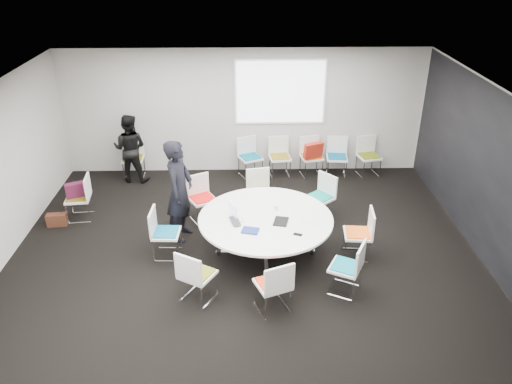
{
  "coord_description": "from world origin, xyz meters",
  "views": [
    {
      "loc": [
        0.03,
        -7.13,
        4.89
      ],
      "look_at": [
        0.2,
        0.4,
        1.0
      ],
      "focal_mm": 35.0,
      "sensor_mm": 36.0,
      "label": 1
    }
  ],
  "objects_px": {
    "chair_ring_c": "(260,200)",
    "brown_bag": "(57,220)",
    "chair_back_d": "(336,164)",
    "person_back": "(130,148)",
    "maroon_bag": "(77,190)",
    "chair_back_b": "(280,164)",
    "chair_ring_a": "(357,242)",
    "chair_ring_d": "(203,207)",
    "conference_table": "(266,227)",
    "chair_ring_e": "(166,242)",
    "chair_back_c": "(311,164)",
    "chair_ring_h": "(345,276)",
    "chair_back_e": "(368,163)",
    "chair_ring_f": "(197,284)",
    "chair_person_back": "(134,166)",
    "chair_ring_g": "(273,294)",
    "person_main": "(180,191)",
    "laptop": "(238,221)",
    "cup": "(276,207)",
    "chair_spare_left": "(80,206)",
    "chair_back_a": "(250,164)"
  },
  "relations": [
    {
      "from": "chair_ring_c",
      "to": "brown_bag",
      "type": "bearing_deg",
      "value": -4.99
    },
    {
      "from": "chair_back_d",
      "to": "person_back",
      "type": "xyz_separation_m",
      "value": [
        -4.57,
        -0.13,
        0.49
      ]
    },
    {
      "from": "maroon_bag",
      "to": "chair_back_b",
      "type": "bearing_deg",
      "value": 25.11
    },
    {
      "from": "chair_ring_a",
      "to": "chair_ring_d",
      "type": "xyz_separation_m",
      "value": [
        -2.7,
        1.3,
        0.0
      ]
    },
    {
      "from": "conference_table",
      "to": "chair_back_b",
      "type": "distance_m",
      "value": 3.21
    },
    {
      "from": "chair_ring_e",
      "to": "chair_back_b",
      "type": "xyz_separation_m",
      "value": [
        2.13,
        3.16,
        0.0
      ]
    },
    {
      "from": "chair_ring_c",
      "to": "chair_ring_d",
      "type": "height_order",
      "value": "same"
    },
    {
      "from": "chair_ring_d",
      "to": "chair_back_c",
      "type": "distance_m",
      "value": 3.03
    },
    {
      "from": "person_back",
      "to": "chair_ring_a",
      "type": "bearing_deg",
      "value": 152.59
    },
    {
      "from": "chair_ring_h",
      "to": "chair_back_e",
      "type": "distance_m",
      "value": 4.38
    },
    {
      "from": "chair_ring_c",
      "to": "chair_ring_f",
      "type": "height_order",
      "value": "same"
    },
    {
      "from": "chair_ring_e",
      "to": "chair_person_back",
      "type": "bearing_deg",
      "value": -157.3
    },
    {
      "from": "chair_ring_d",
      "to": "chair_ring_g",
      "type": "xyz_separation_m",
      "value": [
        1.2,
        -2.63,
        0.0
      ]
    },
    {
      "from": "maroon_bag",
      "to": "chair_ring_c",
      "type": "bearing_deg",
      "value": 2.23
    },
    {
      "from": "chair_ring_a",
      "to": "chair_ring_h",
      "type": "height_order",
      "value": "same"
    },
    {
      "from": "chair_ring_g",
      "to": "chair_back_d",
      "type": "height_order",
      "value": "same"
    },
    {
      "from": "chair_ring_d",
      "to": "person_main",
      "type": "xyz_separation_m",
      "value": [
        -0.33,
        -0.6,
        0.66
      ]
    },
    {
      "from": "chair_back_b",
      "to": "chair_back_e",
      "type": "xyz_separation_m",
      "value": [
        2.01,
        -0.0,
        0.0
      ]
    },
    {
      "from": "chair_back_c",
      "to": "chair_person_back",
      "type": "xyz_separation_m",
      "value": [
        -4.0,
        0.0,
        0.0
      ]
    },
    {
      "from": "conference_table",
      "to": "chair_ring_d",
      "type": "bearing_deg",
      "value": 133.48
    },
    {
      "from": "person_main",
      "to": "chair_back_d",
      "type": "bearing_deg",
      "value": -37.47
    },
    {
      "from": "chair_back_c",
      "to": "chair_back_b",
      "type": "bearing_deg",
      "value": -11.04
    },
    {
      "from": "chair_ring_h",
      "to": "maroon_bag",
      "type": "distance_m",
      "value": 5.25
    },
    {
      "from": "chair_ring_h",
      "to": "chair_back_b",
      "type": "relative_size",
      "value": 1.0
    },
    {
      "from": "laptop",
      "to": "cup",
      "type": "relative_size",
      "value": 3.7
    },
    {
      "from": "person_main",
      "to": "conference_table",
      "type": "bearing_deg",
      "value": -98.09
    },
    {
      "from": "chair_ring_a",
      "to": "person_main",
      "type": "distance_m",
      "value": 3.18
    },
    {
      "from": "person_main",
      "to": "laptop",
      "type": "xyz_separation_m",
      "value": [
        1.02,
        -0.74,
        -0.19
      ]
    },
    {
      "from": "chair_back_c",
      "to": "chair_back_e",
      "type": "relative_size",
      "value": 1.0
    },
    {
      "from": "chair_ring_g",
      "to": "maroon_bag",
      "type": "distance_m",
      "value": 4.51
    },
    {
      "from": "chair_back_c",
      "to": "chair_ring_d",
      "type": "bearing_deg",
      "value": 29.18
    },
    {
      "from": "conference_table",
      "to": "chair_ring_g",
      "type": "xyz_separation_m",
      "value": [
        0.05,
        -1.42,
        -0.27
      ]
    },
    {
      "from": "chair_spare_left",
      "to": "chair_ring_h",
      "type": "bearing_deg",
      "value": -122.81
    },
    {
      "from": "chair_back_a",
      "to": "chair_back_e",
      "type": "bearing_deg",
      "value": 156.21
    },
    {
      "from": "chair_ring_g",
      "to": "person_back",
      "type": "distance_m",
      "value": 5.3
    },
    {
      "from": "chair_back_e",
      "to": "cup",
      "type": "relative_size",
      "value": 9.78
    },
    {
      "from": "chair_ring_c",
      "to": "chair_spare_left",
      "type": "distance_m",
      "value": 3.45
    },
    {
      "from": "chair_back_e",
      "to": "laptop",
      "type": "bearing_deg",
      "value": 35.69
    },
    {
      "from": "chair_ring_a",
      "to": "maroon_bag",
      "type": "bearing_deg",
      "value": 79.8
    },
    {
      "from": "chair_ring_h",
      "to": "chair_back_d",
      "type": "relative_size",
      "value": 1.0
    },
    {
      "from": "chair_ring_d",
      "to": "chair_person_back",
      "type": "bearing_deg",
      "value": -77.99
    },
    {
      "from": "chair_ring_d",
      "to": "person_main",
      "type": "relative_size",
      "value": 0.47
    },
    {
      "from": "chair_ring_h",
      "to": "person_back",
      "type": "relative_size",
      "value": 0.58
    },
    {
      "from": "chair_ring_d",
      "to": "chair_ring_a",
      "type": "bearing_deg",
      "value": 125.47
    },
    {
      "from": "maroon_bag",
      "to": "brown_bag",
      "type": "relative_size",
      "value": 1.11
    },
    {
      "from": "chair_ring_g",
      "to": "chair_back_e",
      "type": "distance_m",
      "value": 5.18
    },
    {
      "from": "chair_back_a",
      "to": "chair_back_d",
      "type": "height_order",
      "value": "same"
    },
    {
      "from": "person_main",
      "to": "chair_ring_d",
      "type": "bearing_deg",
      "value": -14.38
    },
    {
      "from": "brown_bag",
      "to": "chair_ring_a",
      "type": "bearing_deg",
      "value": -11.83
    },
    {
      "from": "chair_ring_a",
      "to": "laptop",
      "type": "relative_size",
      "value": 2.65
    }
  ]
}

